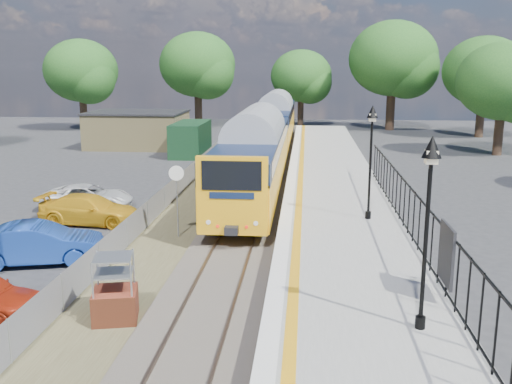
# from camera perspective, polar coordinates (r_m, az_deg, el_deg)

# --- Properties ---
(ground) EXTENTS (120.00, 120.00, 0.00)m
(ground) POSITION_cam_1_polar(r_m,az_deg,el_deg) (18.42, -3.87, -9.86)
(ground) COLOR #2D2D30
(ground) RESTS_ON ground
(track_bed) EXTENTS (5.90, 80.00, 0.29)m
(track_bed) POSITION_cam_1_polar(r_m,az_deg,el_deg) (27.57, -1.76, -2.02)
(track_bed) COLOR #473F38
(track_bed) RESTS_ON ground
(platform) EXTENTS (5.00, 70.00, 0.90)m
(platform) POSITION_cam_1_polar(r_m,az_deg,el_deg) (25.72, 8.19, -2.38)
(platform) COLOR gray
(platform) RESTS_ON ground
(platform_edge) EXTENTS (0.90, 70.00, 0.01)m
(platform_edge) POSITION_cam_1_polar(r_m,az_deg,el_deg) (25.57, 3.61, -1.31)
(platform_edge) COLOR silver
(platform_edge) RESTS_ON platform
(victorian_lamp_south) EXTENTS (0.44, 0.44, 4.60)m
(victorian_lamp_south) POSITION_cam_1_polar(r_m,az_deg,el_deg) (13.40, 16.94, 0.32)
(victorian_lamp_south) COLOR black
(victorian_lamp_south) RESTS_ON platform
(victorian_lamp_north) EXTENTS (0.44, 0.44, 4.60)m
(victorian_lamp_north) POSITION_cam_1_polar(r_m,az_deg,el_deg) (23.13, 11.48, 5.54)
(victorian_lamp_north) COLOR black
(victorian_lamp_north) RESTS_ON platform
(palisade_fence) EXTENTS (0.12, 26.00, 2.00)m
(palisade_fence) POSITION_cam_1_polar(r_m,az_deg,el_deg) (20.12, 15.87, -2.86)
(palisade_fence) COLOR black
(palisade_fence) RESTS_ON platform
(wire_fence) EXTENTS (0.06, 52.00, 1.20)m
(wire_fence) POSITION_cam_1_polar(r_m,az_deg,el_deg) (30.33, -8.25, 0.19)
(wire_fence) COLOR #999EA3
(wire_fence) RESTS_ON ground
(outbuilding) EXTENTS (10.80, 10.10, 3.12)m
(outbuilding) POSITION_cam_1_polar(r_m,az_deg,el_deg) (50.23, -10.79, 6.02)
(outbuilding) COLOR tan
(outbuilding) RESTS_ON ground
(tree_line) EXTENTS (56.80, 43.80, 11.88)m
(tree_line) POSITION_cam_1_polar(r_m,az_deg,el_deg) (58.84, 3.85, 12.09)
(tree_line) COLOR #332319
(tree_line) RESTS_ON ground
(train) EXTENTS (2.82, 40.83, 3.51)m
(train) POSITION_cam_1_polar(r_m,az_deg,el_deg) (41.33, 1.25, 6.02)
(train) COLOR orange
(train) RESTS_ON ground
(brick_plinth) EXTENTS (1.43, 1.43, 1.93)m
(brick_plinth) POSITION_cam_1_polar(r_m,az_deg,el_deg) (16.50, -13.96, -9.49)
(brick_plinth) COLOR brown
(brick_plinth) RESTS_ON ground
(speed_sign) EXTENTS (0.61, 0.17, 3.06)m
(speed_sign) POSITION_cam_1_polar(r_m,az_deg,el_deg) (23.45, -7.92, 0.35)
(speed_sign) COLOR #999EA3
(speed_sign) RESTS_ON ground
(car_blue) EXTENTS (4.82, 2.71, 1.50)m
(car_blue) POSITION_cam_1_polar(r_m,az_deg,el_deg) (21.99, -20.89, -4.85)
(car_blue) COLOR #1A409F
(car_blue) RESTS_ON ground
(car_yellow) EXTENTS (4.70, 2.21, 1.33)m
(car_yellow) POSITION_cam_1_polar(r_m,az_deg,el_deg) (26.77, -16.28, -1.70)
(car_yellow) COLOR gold
(car_yellow) RESTS_ON ground
(car_white) EXTENTS (4.64, 2.48, 1.24)m
(car_white) POSITION_cam_1_polar(r_m,az_deg,el_deg) (29.52, -16.50, -0.51)
(car_white) COLOR silver
(car_white) RESTS_ON ground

